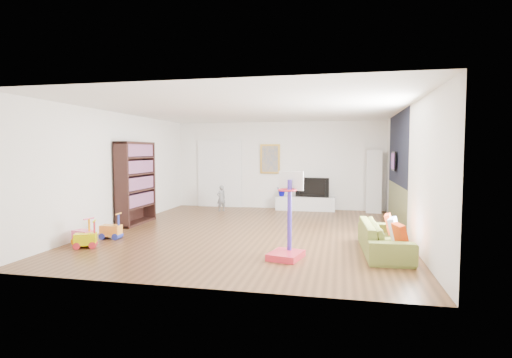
% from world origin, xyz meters
% --- Properties ---
extents(floor, '(6.50, 7.50, 0.00)m').
position_xyz_m(floor, '(0.00, 0.00, 0.00)').
color(floor, brown).
rests_on(floor, ground).
extents(ceiling, '(6.50, 7.50, 0.00)m').
position_xyz_m(ceiling, '(0.00, 0.00, 2.70)').
color(ceiling, white).
rests_on(ceiling, ground).
extents(wall_back, '(6.50, 0.00, 2.70)m').
position_xyz_m(wall_back, '(0.00, 3.75, 1.35)').
color(wall_back, white).
rests_on(wall_back, ground).
extents(wall_front, '(6.50, 0.00, 2.70)m').
position_xyz_m(wall_front, '(0.00, -3.75, 1.35)').
color(wall_front, beige).
rests_on(wall_front, ground).
extents(wall_left, '(0.00, 7.50, 2.70)m').
position_xyz_m(wall_left, '(-3.25, 0.00, 1.35)').
color(wall_left, silver).
rests_on(wall_left, ground).
extents(wall_right, '(0.00, 7.50, 2.70)m').
position_xyz_m(wall_right, '(3.25, 0.00, 1.35)').
color(wall_right, white).
rests_on(wall_right, ground).
extents(navy_accent, '(0.01, 3.20, 1.70)m').
position_xyz_m(navy_accent, '(3.23, 1.40, 1.85)').
color(navy_accent, black).
rests_on(navy_accent, wall_right).
extents(olive_wainscot, '(0.01, 3.20, 1.00)m').
position_xyz_m(olive_wainscot, '(3.23, 1.40, 0.50)').
color(olive_wainscot, brown).
rests_on(olive_wainscot, wall_right).
extents(doorway, '(1.45, 0.06, 2.10)m').
position_xyz_m(doorway, '(-1.90, 3.71, 1.05)').
color(doorway, white).
rests_on(doorway, ground).
extents(painting_back, '(0.62, 0.06, 0.92)m').
position_xyz_m(painting_back, '(-0.25, 3.71, 1.55)').
color(painting_back, gold).
rests_on(painting_back, wall_back).
extents(artwork_right, '(0.04, 0.56, 0.46)m').
position_xyz_m(artwork_right, '(3.17, 1.60, 1.55)').
color(artwork_right, '#7F3F8C').
rests_on(artwork_right, wall_right).
extents(media_console, '(1.77, 0.45, 0.41)m').
position_xyz_m(media_console, '(0.88, 3.48, 0.21)').
color(media_console, silver).
rests_on(media_console, ground).
extents(tall_cabinet, '(0.45, 0.45, 1.83)m').
position_xyz_m(tall_cabinet, '(2.87, 3.48, 0.92)').
color(tall_cabinet, silver).
rests_on(tall_cabinet, ground).
extents(bookshelf, '(0.37, 1.38, 2.02)m').
position_xyz_m(bookshelf, '(-3.02, 0.36, 1.01)').
color(bookshelf, black).
rests_on(bookshelf, ground).
extents(sofa, '(0.82, 1.90, 0.55)m').
position_xyz_m(sofa, '(2.68, -1.36, 0.27)').
color(sofa, olive).
rests_on(sofa, ground).
extents(basketball_hoop, '(0.63, 0.71, 1.47)m').
position_xyz_m(basketball_hoop, '(1.03, -2.08, 0.73)').
color(basketball_hoop, red).
rests_on(basketball_hoop, ground).
extents(ride_on_yellow, '(0.44, 0.37, 0.51)m').
position_xyz_m(ride_on_yellow, '(-2.70, -2.11, 0.25)').
color(ride_on_yellow, '#D6D500').
rests_on(ride_on_yellow, ground).
extents(ride_on_orange, '(0.41, 0.27, 0.53)m').
position_xyz_m(ride_on_orange, '(-2.67, -1.32, 0.26)').
color(ride_on_orange, orange).
rests_on(ride_on_orange, ground).
extents(ride_on_pink, '(0.45, 0.35, 0.53)m').
position_xyz_m(ride_on_pink, '(-2.88, -1.92, 0.27)').
color(ride_on_pink, '#FA507E').
rests_on(ride_on_pink, ground).
extents(child, '(0.33, 0.33, 0.77)m').
position_xyz_m(child, '(-1.57, 2.79, 0.39)').
color(child, slate).
rests_on(child, ground).
extents(tv, '(1.03, 0.28, 0.59)m').
position_xyz_m(tv, '(1.10, 3.52, 0.71)').
color(tv, black).
rests_on(tv, media_console).
extents(vase_plant, '(0.33, 0.29, 0.36)m').
position_xyz_m(vase_plant, '(0.17, 3.47, 0.59)').
color(vase_plant, '#040283').
rests_on(vase_plant, media_console).
extents(pillow_left, '(0.19, 0.39, 0.37)m').
position_xyz_m(pillow_left, '(2.87, -1.88, 0.43)').
color(pillow_left, '#B12D07').
rests_on(pillow_left, sofa).
extents(pillow_center, '(0.20, 0.42, 0.40)m').
position_xyz_m(pillow_center, '(2.84, -1.37, 0.43)').
color(pillow_center, white).
rests_on(pillow_center, sofa).
extents(pillow_right, '(0.15, 0.37, 0.36)m').
position_xyz_m(pillow_right, '(2.82, -0.84, 0.43)').
color(pillow_right, red).
rests_on(pillow_right, sofa).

